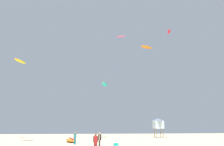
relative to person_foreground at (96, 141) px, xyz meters
The scene contains 11 objects.
person_foreground is the anchor object (origin of this frame).
person_midground 8.61m from the person_foreground, 105.00° to the left, with size 0.37×0.42×1.57m.
person_left 2.83m from the person_foreground, 77.46° to the left, with size 0.37×0.54×1.66m.
kite_grounded_near 13.40m from the person_foreground, 102.71° to the left, with size 2.18×5.26×0.65m.
lifeguard_tower 29.59m from the person_foreground, 57.93° to the left, with size 2.30×2.30×4.15m.
cooler_box 6.29m from the person_foreground, 62.50° to the left, with size 0.56×0.36×0.32m, color #19B29E.
kite_aloft_1 43.11m from the person_foreground, 74.89° to the left, with size 2.75×1.64×0.34m.
kite_aloft_2 43.43m from the person_foreground, 63.47° to the left, with size 4.06×2.44×0.71m.
kite_aloft_4 31.36m from the person_foreground, 46.21° to the left, with size 1.18×2.14×0.28m.
kite_aloft_5 31.98m from the person_foreground, 122.36° to the left, with size 2.24×3.85×0.47m.
kite_aloft_6 27.71m from the person_foreground, 82.22° to the left, with size 2.20×4.05×0.59m.
Camera 1 is at (-4.36, -14.15, 2.19)m, focal length 32.88 mm.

